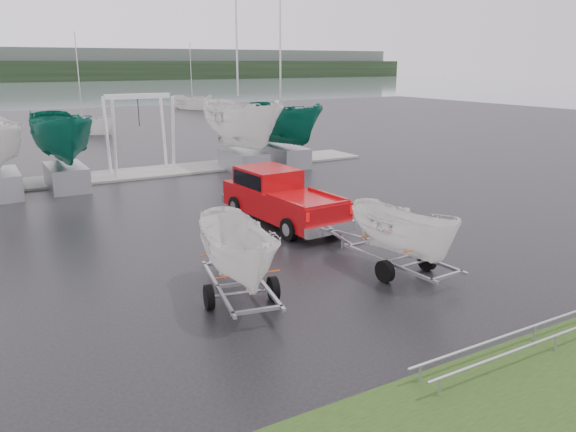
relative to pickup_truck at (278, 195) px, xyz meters
The scene contains 12 objects.
ground_plane 4.16m from the pickup_truck, 158.66° to the right, with size 120.00×120.00×0.00m, color black.
dock 12.16m from the pickup_truck, 108.07° to the left, with size 30.00×3.00×0.12m, color gray.
pickup_truck is the anchor object (origin of this frame).
trailer_hitched 6.48m from the pickup_truck, 86.37° to the right, with size 1.81×3.67×4.28m.
trailer_parked 7.35m from the pickup_truck, 126.44° to the right, with size 1.89×3.76×4.66m.
boat_hoist 11.78m from the pickup_truck, 98.68° to the left, with size 3.30×2.18×4.12m.
keelboat_1 11.70m from the pickup_truck, 120.77° to the left, with size 2.47×3.20×7.66m.
keelboat_2 10.59m from the pickup_truck, 71.73° to the left, with size 2.75×3.20×10.93m.
keelboat_3 11.83m from the pickup_truck, 59.11° to the left, with size 2.49×3.20×10.66m.
mast_rack_2 10.99m from the pickup_truck, 88.76° to the right, with size 7.00×0.56×0.06m.
moored_boat_2 31.18m from the pickup_truck, 91.97° to the left, with size 3.48×3.48×11.24m.
moored_boat_3 52.66m from the pickup_truck, 72.81° to the left, with size 3.39×3.44×11.68m.
Camera 1 is at (-5.84, -15.95, 5.68)m, focal length 35.00 mm.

